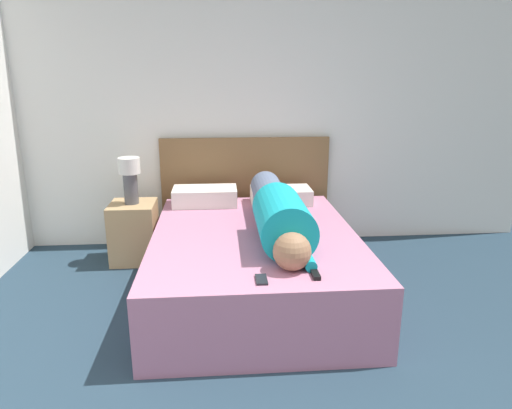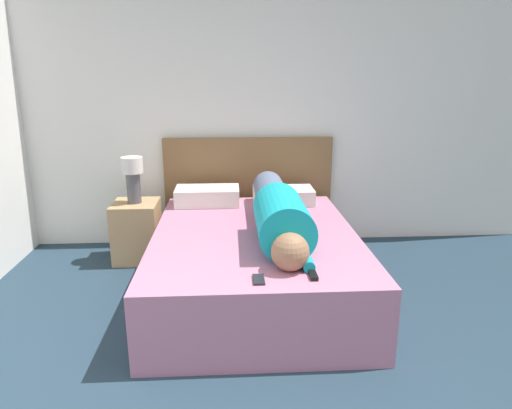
# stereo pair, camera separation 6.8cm
# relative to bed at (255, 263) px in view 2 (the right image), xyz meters

# --- Properties ---
(wall_back) EXTENTS (5.40, 0.06, 2.60)m
(wall_back) POSITION_rel_bed_xyz_m (0.07, 1.17, 1.06)
(wall_back) COLOR white
(wall_back) RESTS_ON ground_plane
(bed) EXTENTS (1.46, 1.94, 0.48)m
(bed) POSITION_rel_bed_xyz_m (0.00, 0.00, 0.00)
(bed) COLOR #B2708E
(bed) RESTS_ON ground_plane
(headboard) EXTENTS (1.58, 0.04, 1.02)m
(headboard) POSITION_rel_bed_xyz_m (0.00, 1.10, 0.27)
(headboard) COLOR brown
(headboard) RESTS_ON ground_plane
(nightstand) EXTENTS (0.38, 0.40, 0.52)m
(nightstand) POSITION_rel_bed_xyz_m (-1.00, 0.73, 0.02)
(nightstand) COLOR tan
(nightstand) RESTS_ON ground_plane
(table_lamp) EXTENTS (0.18, 0.18, 0.40)m
(table_lamp) POSITION_rel_bed_xyz_m (-1.00, 0.73, 0.52)
(table_lamp) COLOR #4C4C51
(table_lamp) RESTS_ON nightstand
(person_lying) EXTENTS (0.35, 1.67, 0.35)m
(person_lying) POSITION_rel_bed_xyz_m (0.17, -0.03, 0.40)
(person_lying) COLOR #936B4C
(person_lying) RESTS_ON bed
(pillow_near_headboard) EXTENTS (0.55, 0.32, 0.15)m
(pillow_near_headboard) POSITION_rel_bed_xyz_m (-0.37, 0.76, 0.32)
(pillow_near_headboard) COLOR silver
(pillow_near_headboard) RESTS_ON bed
(pillow_second) EXTENTS (0.53, 0.32, 0.13)m
(pillow_second) POSITION_rel_bed_xyz_m (0.29, 0.76, 0.31)
(pillow_second) COLOR silver
(pillow_second) RESTS_ON bed
(tv_remote) EXTENTS (0.04, 0.15, 0.02)m
(tv_remote) POSITION_rel_bed_xyz_m (0.29, -0.76, 0.25)
(tv_remote) COLOR black
(tv_remote) RESTS_ON bed
(cell_phone) EXTENTS (0.06, 0.13, 0.01)m
(cell_phone) POSITION_rel_bed_xyz_m (-0.02, -0.81, 0.25)
(cell_phone) COLOR black
(cell_phone) RESTS_ON bed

